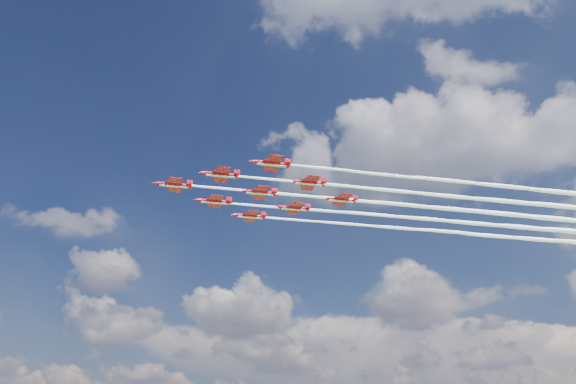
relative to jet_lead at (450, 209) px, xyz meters
name	(u,v)px	position (x,y,z in m)	size (l,w,h in m)	color
jet_lead	(450,209)	(0.00, 0.00, 0.00)	(116.39, 90.31, 2.33)	#A50919
jet_row2_port	(502,201)	(12.77, 0.10, 0.00)	(116.39, 90.31, 2.33)	#A50919
jet_row2_starb	(471,223)	(3.35, 12.32, 0.00)	(116.39, 90.31, 2.33)	#A50919
jet_row3_port	(558,192)	(25.53, 0.20, 0.00)	(116.39, 90.31, 2.33)	#A50919
jet_row3_centre	(521,216)	(16.11, 12.42, 0.00)	(116.39, 90.31, 2.33)	#A50919
jet_row3_starb	(490,235)	(6.70, 24.64, 0.00)	(116.39, 90.31, 2.33)	#A50919
jet_row4_port	(574,208)	(28.88, 12.52, 0.00)	(116.39, 90.31, 2.33)	#A50919
jet_row4_starb	(537,229)	(19.46, 24.74, 0.00)	(116.39, 90.31, 2.33)	#A50919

